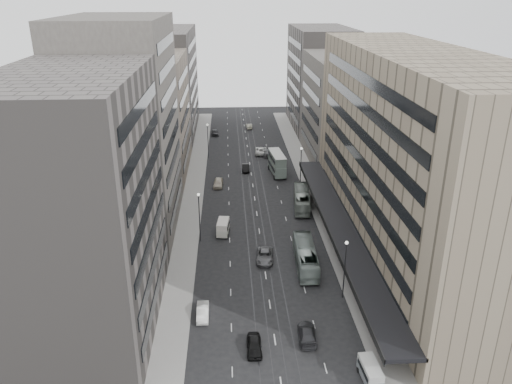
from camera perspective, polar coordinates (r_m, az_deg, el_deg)
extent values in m
plane|color=black|center=(70.84, 1.17, -9.92)|extent=(220.00, 220.00, 0.00)
cube|color=gray|center=(105.67, 6.11, 1.23)|extent=(4.00, 125.00, 0.15)
cube|color=gray|center=(104.55, -6.99, 0.95)|extent=(4.00, 125.00, 0.15)
cube|color=gray|center=(76.21, 17.16, 3.89)|extent=(15.00, 60.00, 30.00)
cube|color=black|center=(77.56, 9.63, -3.86)|extent=(4.40, 60.00, 0.50)
cube|color=#4D4943|center=(117.71, 9.86, 9.28)|extent=(15.00, 28.00, 24.00)
cube|color=#5F5955|center=(146.16, 7.31, 12.71)|extent=(15.00, 32.00, 28.00)
cube|color=#5F5955|center=(58.93, -19.41, -1.76)|extent=(15.00, 28.00, 30.00)
cube|color=#4D4943|center=(83.14, -14.84, 7.07)|extent=(15.00, 26.00, 34.00)
cube|color=gray|center=(110.01, -12.04, 8.49)|extent=(15.00, 28.00, 25.00)
cube|color=#5F5955|center=(141.78, -10.23, 12.25)|extent=(15.00, 38.00, 28.00)
cylinder|color=#262628|center=(65.95, 10.08, -8.88)|extent=(0.16, 0.16, 8.00)
sphere|color=silver|center=(63.95, 10.32, -5.73)|extent=(0.44, 0.44, 0.44)
cylinder|color=#262628|center=(101.65, 5.13, 2.77)|extent=(0.16, 0.16, 8.00)
sphere|color=silver|center=(100.37, 5.21, 4.97)|extent=(0.44, 0.44, 0.44)
cylinder|color=#262628|center=(79.45, -6.48, -3.02)|extent=(0.16, 0.16, 8.00)
sphere|color=silver|center=(77.80, -6.61, -0.29)|extent=(0.44, 0.44, 0.44)
cylinder|color=#262628|center=(119.73, -5.51, 5.77)|extent=(0.16, 0.16, 8.00)
sphere|color=silver|center=(118.64, -5.58, 7.66)|extent=(0.44, 0.44, 0.44)
imported|color=gray|center=(73.44, 5.70, -7.31)|extent=(3.21, 11.82, 3.27)
imported|color=gray|center=(92.73, 5.25, -0.79)|extent=(3.90, 11.63, 3.18)
cube|color=slate|center=(109.03, 2.41, 2.86)|extent=(3.29, 8.94, 2.23)
cube|color=slate|center=(108.35, 2.43, 3.90)|extent=(3.21, 8.58, 1.94)
cube|color=silver|center=(108.04, 2.44, 4.42)|extent=(3.29, 8.94, 0.12)
cylinder|color=black|center=(106.28, 2.09, 1.71)|extent=(0.37, 0.99, 0.97)
cylinder|color=black|center=(106.75, 3.37, 1.78)|extent=(0.37, 0.99, 0.97)
cylinder|color=black|center=(112.09, 1.48, 2.82)|extent=(0.37, 0.99, 0.97)
cylinder|color=black|center=(112.54, 2.70, 2.88)|extent=(0.37, 0.99, 0.97)
cube|color=slate|center=(56.01, 12.90, -19.65)|extent=(1.86, 3.99, 1.02)
cube|color=#BBBAB6|center=(55.41, 12.98, -18.95)|extent=(1.83, 3.91, 0.80)
cylinder|color=black|center=(57.01, 11.59, -19.32)|extent=(0.20, 0.59, 0.58)
cylinder|color=black|center=(57.48, 13.23, -19.08)|extent=(0.20, 0.59, 0.58)
cube|color=beige|center=(82.54, -3.78, -4.29)|extent=(2.20, 4.10, 1.21)
cube|color=silver|center=(82.07, -3.80, -3.61)|extent=(2.15, 4.02, 0.95)
cylinder|color=black|center=(81.77, -4.49, -5.05)|extent=(0.25, 0.64, 0.63)
cylinder|color=black|center=(81.57, -3.25, -5.09)|extent=(0.25, 0.64, 0.63)
cylinder|color=black|center=(84.06, -4.27, -4.25)|extent=(0.25, 0.64, 0.63)
cylinder|color=black|center=(83.87, -3.07, -4.28)|extent=(0.25, 0.64, 0.63)
imported|color=black|center=(58.33, -0.21, -17.12)|extent=(1.71, 4.17, 1.42)
imported|color=silver|center=(63.65, -6.11, -13.47)|extent=(1.52, 4.21, 1.38)
imported|color=#5E5E61|center=(74.99, 1.01, -7.31)|extent=(2.87, 5.42, 1.45)
imported|color=#28282A|center=(60.18, 5.85, -15.80)|extent=(2.40, 5.15, 1.46)
imported|color=#BDB19C|center=(102.51, -4.33, 1.06)|extent=(2.18, 4.82, 1.61)
imported|color=black|center=(111.15, -1.19, 2.78)|extent=(1.63, 4.45, 1.46)
imported|color=silver|center=(122.96, 0.58, 4.76)|extent=(3.13, 6.11, 1.65)
imported|color=#5B5C5E|center=(121.52, 1.26, 4.54)|extent=(2.84, 5.80, 1.62)
imported|color=#2A2B2D|center=(139.77, -4.71, 6.81)|extent=(2.08, 4.57, 1.52)
imported|color=#B8B399|center=(146.10, -0.79, 7.54)|extent=(1.74, 4.30, 1.39)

